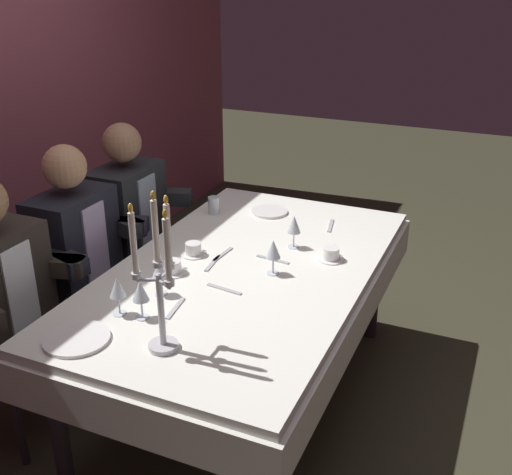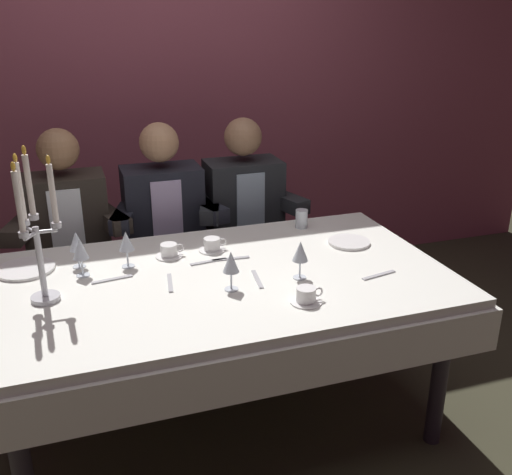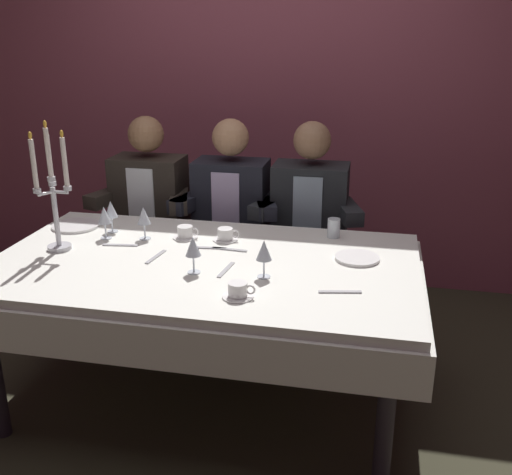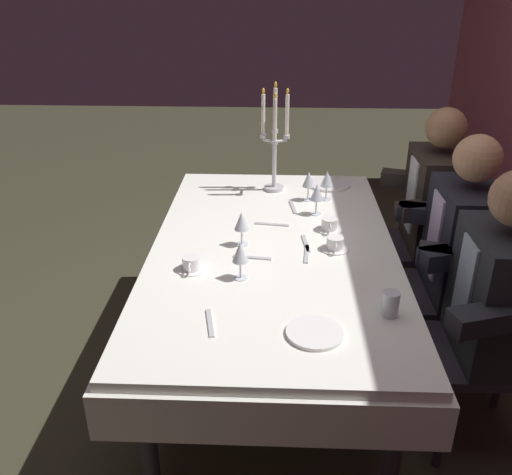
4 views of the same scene
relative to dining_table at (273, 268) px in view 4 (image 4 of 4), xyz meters
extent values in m
plane|color=#373524|center=(0.00, 0.00, -0.62)|extent=(12.00, 12.00, 0.00)
cube|color=white|center=(0.00, 0.00, 0.10)|extent=(1.90, 1.10, 0.04)
cube|color=white|center=(0.00, 0.00, -0.01)|extent=(1.94, 1.14, 0.18)
cylinder|color=#2A242C|center=(-0.83, -0.43, -0.27)|extent=(0.07, 0.07, 0.70)
cylinder|color=#2A242C|center=(0.83, -0.43, -0.27)|extent=(0.07, 0.07, 0.70)
cylinder|color=#2A242C|center=(-0.83, 0.43, -0.27)|extent=(0.07, 0.07, 0.70)
cylinder|color=#2A242C|center=(0.83, 0.43, -0.27)|extent=(0.07, 0.07, 0.70)
cylinder|color=silver|center=(-0.70, -0.01, 0.13)|extent=(0.11, 0.11, 0.02)
cylinder|color=silver|center=(-0.70, -0.01, 0.28)|extent=(0.02, 0.02, 0.28)
cylinder|color=silver|center=(-0.70, -0.01, 0.46)|extent=(0.04, 0.04, 0.02)
cylinder|color=white|center=(-0.70, -0.01, 0.58)|extent=(0.02, 0.02, 0.22)
ellipsoid|color=yellow|center=(-0.70, -0.01, 0.70)|extent=(0.02, 0.02, 0.03)
cylinder|color=silver|center=(-0.67, -0.01, 0.40)|extent=(0.07, 0.01, 0.01)
cylinder|color=silver|center=(-0.63, -0.01, 0.42)|extent=(0.04, 0.04, 0.02)
cylinder|color=white|center=(-0.63, -0.01, 0.54)|extent=(0.02, 0.02, 0.22)
ellipsoid|color=yellow|center=(-0.63, -0.01, 0.66)|extent=(0.02, 0.02, 0.03)
cylinder|color=silver|center=(-0.72, 0.03, 0.40)|extent=(0.05, 0.07, 0.01)
cylinder|color=silver|center=(-0.74, 0.06, 0.42)|extent=(0.04, 0.04, 0.02)
cylinder|color=white|center=(-0.74, 0.06, 0.54)|extent=(0.02, 0.02, 0.22)
ellipsoid|color=yellow|center=(-0.74, 0.06, 0.66)|extent=(0.02, 0.02, 0.03)
cylinder|color=silver|center=(-0.72, -0.04, 0.40)|extent=(0.05, 0.07, 0.01)
cylinder|color=silver|center=(-0.74, -0.07, 0.42)|extent=(0.04, 0.04, 0.02)
cylinder|color=white|center=(-0.74, -0.07, 0.54)|extent=(0.02, 0.02, 0.22)
ellipsoid|color=yellow|center=(-0.74, -0.07, 0.66)|extent=(0.02, 0.02, 0.03)
cylinder|color=white|center=(-0.79, 0.31, 0.13)|extent=(0.25, 0.25, 0.01)
cylinder|color=white|center=(0.67, 0.15, 0.13)|extent=(0.20, 0.20, 0.01)
cylinder|color=silver|center=(-0.55, 0.18, 0.12)|extent=(0.06, 0.06, 0.00)
cylinder|color=silver|center=(-0.55, 0.18, 0.16)|extent=(0.01, 0.01, 0.07)
cone|color=silver|center=(-0.55, 0.18, 0.24)|extent=(0.07, 0.07, 0.08)
cylinder|color=silver|center=(0.30, -0.13, 0.12)|extent=(0.06, 0.06, 0.00)
cylinder|color=silver|center=(0.30, -0.13, 0.16)|extent=(0.01, 0.01, 0.07)
cone|color=silver|center=(0.30, -0.13, 0.24)|extent=(0.07, 0.07, 0.08)
cylinder|color=silver|center=(-0.36, 0.21, 0.12)|extent=(0.06, 0.06, 0.00)
cylinder|color=silver|center=(-0.36, 0.21, 0.16)|extent=(0.01, 0.01, 0.07)
cone|color=silver|center=(-0.36, 0.21, 0.24)|extent=(0.07, 0.07, 0.08)
cylinder|color=maroon|center=(-0.36, 0.21, 0.22)|extent=(0.04, 0.04, 0.03)
cylinder|color=silver|center=(0.00, -0.14, 0.12)|extent=(0.06, 0.06, 0.00)
cylinder|color=silver|center=(0.00, -0.14, 0.16)|extent=(0.01, 0.01, 0.07)
cone|color=silver|center=(0.00, -0.14, 0.24)|extent=(0.07, 0.07, 0.08)
cylinder|color=#E0D172|center=(0.00, -0.14, 0.22)|extent=(0.04, 0.04, 0.03)
cylinder|color=silver|center=(-0.57, 0.28, 0.12)|extent=(0.06, 0.06, 0.00)
cylinder|color=silver|center=(-0.57, 0.28, 0.16)|extent=(0.01, 0.01, 0.07)
cone|color=silver|center=(-0.57, 0.28, 0.24)|extent=(0.07, 0.07, 0.08)
cylinder|color=maroon|center=(-0.57, 0.28, 0.22)|extent=(0.04, 0.04, 0.03)
cylinder|color=silver|center=(0.54, 0.43, 0.17)|extent=(0.06, 0.06, 0.10)
cylinder|color=white|center=(0.24, -0.34, 0.12)|extent=(0.12, 0.12, 0.01)
cylinder|color=white|center=(0.24, -0.34, 0.15)|extent=(0.08, 0.08, 0.05)
torus|color=white|center=(0.29, -0.34, 0.15)|extent=(0.04, 0.01, 0.04)
cylinder|color=white|center=(-0.17, 0.27, 0.12)|extent=(0.12, 0.12, 0.01)
cylinder|color=white|center=(-0.17, 0.27, 0.15)|extent=(0.08, 0.08, 0.05)
torus|color=white|center=(-0.12, 0.27, 0.15)|extent=(0.04, 0.01, 0.04)
cylinder|color=white|center=(0.03, 0.28, 0.12)|extent=(0.12, 0.12, 0.01)
cylinder|color=white|center=(0.03, 0.28, 0.15)|extent=(0.08, 0.08, 0.05)
torus|color=white|center=(0.08, 0.28, 0.15)|extent=(0.04, 0.01, 0.04)
cube|color=#B7B7BC|center=(-0.02, 0.15, 0.12)|extent=(0.17, 0.04, 0.01)
cube|color=#B7B7BC|center=(0.13, -0.09, 0.12)|extent=(0.04, 0.17, 0.01)
cube|color=#B7B7BC|center=(-0.22, -0.01, 0.12)|extent=(0.04, 0.17, 0.01)
cube|color=#B7B7BC|center=(0.08, 0.15, 0.12)|extent=(0.17, 0.03, 0.01)
cube|color=#B7B7BC|center=(0.62, -0.22, 0.12)|extent=(0.17, 0.05, 0.01)
cube|color=#B7B7BC|center=(-0.44, 0.10, 0.12)|extent=(0.17, 0.04, 0.01)
cylinder|color=#2A242C|center=(-0.78, 0.70, -0.41)|extent=(0.04, 0.04, 0.42)
cylinder|color=#2A242C|center=(-0.42, 0.70, -0.41)|extent=(0.04, 0.04, 0.42)
cylinder|color=#2A242C|center=(-0.78, 1.06, -0.41)|extent=(0.04, 0.04, 0.42)
cylinder|color=#2A242C|center=(-0.42, 1.06, -0.41)|extent=(0.04, 0.04, 0.42)
cube|color=#2A242C|center=(-0.60, 0.88, -0.18)|extent=(0.42, 0.42, 0.04)
cube|color=#2A242C|center=(-0.60, 1.07, 0.06)|extent=(0.38, 0.04, 0.44)
cube|color=#2C2620|center=(-0.60, 0.88, 0.11)|extent=(0.42, 0.26, 0.54)
cube|color=white|center=(-0.60, 0.75, 0.14)|extent=(0.16, 0.01, 0.40)
sphere|color=#986D4A|center=(-0.60, 0.88, 0.51)|extent=(0.21, 0.21, 0.21)
cube|color=#2C2620|center=(-0.82, 0.78, 0.15)|extent=(0.19, 0.34, 0.08)
cube|color=#2C2620|center=(-0.38, 0.78, 0.15)|extent=(0.19, 0.34, 0.08)
cylinder|color=#2A242C|center=(-0.27, 0.70, -0.41)|extent=(0.04, 0.04, 0.42)
cylinder|color=#2A242C|center=(0.09, 0.70, -0.41)|extent=(0.04, 0.04, 0.42)
cylinder|color=#2A242C|center=(-0.27, 1.06, -0.41)|extent=(0.04, 0.04, 0.42)
cylinder|color=#2A242C|center=(0.09, 1.06, -0.41)|extent=(0.04, 0.04, 0.42)
cube|color=#2A242C|center=(-0.09, 0.88, -0.18)|extent=(0.42, 0.42, 0.04)
cube|color=#2A242C|center=(-0.09, 1.07, 0.06)|extent=(0.38, 0.04, 0.44)
cube|color=black|center=(-0.09, 0.88, 0.11)|extent=(0.42, 0.26, 0.54)
cube|color=#B9A9CF|center=(-0.09, 0.75, 0.14)|extent=(0.16, 0.01, 0.40)
sphere|color=tan|center=(-0.09, 0.88, 0.51)|extent=(0.21, 0.21, 0.21)
cube|color=black|center=(-0.31, 0.78, 0.15)|extent=(0.19, 0.34, 0.08)
cube|color=black|center=(0.13, 0.78, 0.15)|extent=(0.19, 0.34, 0.08)
cylinder|color=#2A242C|center=(0.19, 0.70, -0.41)|extent=(0.04, 0.04, 0.42)
cylinder|color=#2A242C|center=(0.55, 0.70, -0.41)|extent=(0.04, 0.04, 0.42)
cylinder|color=#2A242C|center=(0.19, 1.06, -0.41)|extent=(0.04, 0.04, 0.42)
cube|color=#2A242C|center=(0.37, 0.88, -0.18)|extent=(0.42, 0.42, 0.04)
cube|color=black|center=(0.37, 0.88, 0.11)|extent=(0.42, 0.26, 0.54)
cube|color=#889BAB|center=(0.37, 0.75, 0.14)|extent=(0.16, 0.01, 0.40)
cube|color=black|center=(0.15, 0.78, 0.15)|extent=(0.19, 0.34, 0.08)
cube|color=black|center=(0.59, 0.78, 0.15)|extent=(0.19, 0.34, 0.08)
camera|label=1|loc=(-2.31, -1.07, 1.40)|focal=43.89mm
camera|label=2|loc=(-0.57, -2.14, 1.15)|focal=40.52mm
camera|label=3|loc=(0.74, -2.37, 1.11)|focal=41.69mm
camera|label=4|loc=(2.25, 0.01, 1.26)|focal=38.78mm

